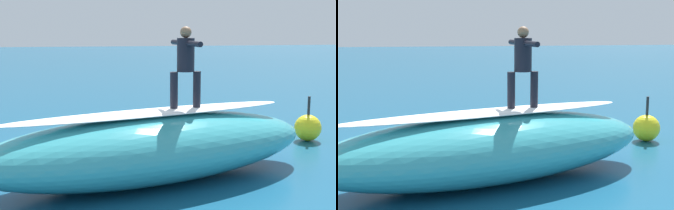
# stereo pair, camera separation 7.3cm
# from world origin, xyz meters

# --- Properties ---
(ground_plane) EXTENTS (120.00, 120.00, 0.00)m
(ground_plane) POSITION_xyz_m (0.00, 0.00, 0.00)
(ground_plane) COLOR #145175
(wave_crest) EXTENTS (6.90, 3.91, 1.24)m
(wave_crest) POSITION_xyz_m (-0.39, 2.08, 0.62)
(wave_crest) COLOR teal
(wave_crest) RESTS_ON ground_plane
(wave_foam_lip) EXTENTS (5.56, 2.26, 0.08)m
(wave_foam_lip) POSITION_xyz_m (-0.39, 2.08, 1.28)
(wave_foam_lip) COLOR white
(wave_foam_lip) RESTS_ON wave_crest
(surfboard_riding) EXTENTS (2.18, 0.79, 0.07)m
(surfboard_riding) POSITION_xyz_m (-1.03, 1.89, 1.28)
(surfboard_riding) COLOR silver
(surfboard_riding) RESTS_ON wave_crest
(surfer_riding) EXTENTS (0.60, 1.44, 1.52)m
(surfer_riding) POSITION_xyz_m (-1.03, 1.89, 2.20)
(surfer_riding) COLOR black
(surfer_riding) RESTS_ON surfboard_riding
(surfboard_paddling) EXTENTS (2.08, 0.54, 0.07)m
(surfboard_paddling) POSITION_xyz_m (-1.08, -1.86, 0.03)
(surfboard_paddling) COLOR #E0563D
(surfboard_paddling) RESTS_ON ground_plane
(surfer_paddling) EXTENTS (1.59, 0.29, 0.29)m
(surfer_paddling) POSITION_xyz_m (-0.95, -1.86, 0.19)
(surfer_paddling) COLOR black
(surfer_paddling) RESTS_ON surfboard_paddling
(buoy_marker) EXTENTS (0.66, 0.66, 1.13)m
(buoy_marker) POSITION_xyz_m (-4.67, -0.23, 0.34)
(buoy_marker) COLOR yellow
(buoy_marker) RESTS_ON ground_plane
(foam_patch_near) EXTENTS (1.12, 0.96, 0.16)m
(foam_patch_near) POSITION_xyz_m (1.13, 1.80, 0.08)
(foam_patch_near) COLOR white
(foam_patch_near) RESTS_ON ground_plane
(foam_patch_mid) EXTENTS (0.79, 0.84, 0.11)m
(foam_patch_mid) POSITION_xyz_m (0.49, 2.04, 0.06)
(foam_patch_mid) COLOR white
(foam_patch_mid) RESTS_ON ground_plane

